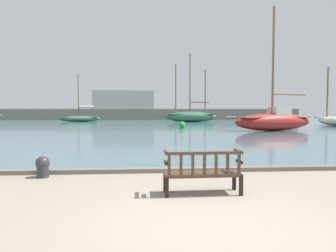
# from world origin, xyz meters

# --- Properties ---
(ground_plane) EXTENTS (160.00, 160.00, 0.00)m
(ground_plane) POSITION_xyz_m (0.00, 0.00, 0.00)
(ground_plane) COLOR gray
(harbor_water) EXTENTS (100.00, 80.00, 0.08)m
(harbor_water) POSITION_xyz_m (0.00, 44.00, 0.04)
(harbor_water) COLOR #476670
(harbor_water) RESTS_ON ground
(quay_edge_kerb) EXTENTS (40.00, 0.30, 0.12)m
(quay_edge_kerb) POSITION_xyz_m (0.00, 3.85, 0.06)
(quay_edge_kerb) COLOR #675F54
(quay_edge_kerb) RESTS_ON ground
(park_bench) EXTENTS (1.61, 0.56, 0.92)m
(park_bench) POSITION_xyz_m (0.23, 1.55, 0.47)
(park_bench) COLOR black
(park_bench) RESTS_ON ground
(sailboat_far_port) EXTENTS (8.50, 4.19, 10.21)m
(sailboat_far_port) POSITION_xyz_m (9.74, 19.71, 0.95)
(sailboat_far_port) COLOR maroon
(sailboat_far_port) RESTS_ON harbor_water
(sailboat_centre_channel) EXTENTS (6.29, 1.98, 7.20)m
(sailboat_centre_channel) POSITION_xyz_m (-11.01, 41.63, 0.63)
(sailboat_centre_channel) COLOR #2D6647
(sailboat_centre_channel) RESTS_ON harbor_water
(sailboat_far_starboard) EXTENTS (8.96, 2.07, 10.05)m
(sailboat_far_starboard) POSITION_xyz_m (5.67, 39.39, 1.01)
(sailboat_far_starboard) COLOR #2D6647
(sailboat_far_starboard) RESTS_ON harbor_water
(mooring_bollard) EXTENTS (0.36, 0.36, 0.56)m
(mooring_bollard) POSITION_xyz_m (-3.66, 3.41, 0.30)
(mooring_bollard) COLOR #2D2D33
(mooring_bollard) RESTS_ON ground
(channel_buoy) EXTENTS (0.64, 0.64, 1.34)m
(channel_buoy) POSITION_xyz_m (2.45, 23.84, 0.41)
(channel_buoy) COLOR green
(channel_buoy) RESTS_ON harbor_water
(far_breakwater) EXTENTS (55.43, 2.40, 5.42)m
(far_breakwater) POSITION_xyz_m (-1.09, 51.04, 1.61)
(far_breakwater) COLOR slate
(far_breakwater) RESTS_ON ground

